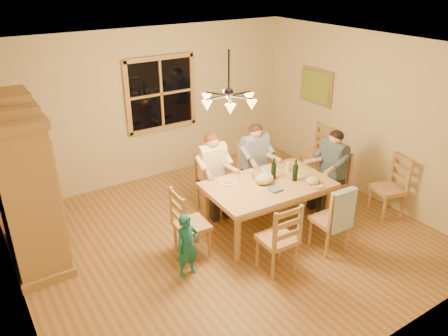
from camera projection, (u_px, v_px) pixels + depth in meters
floor at (228, 237)px, 6.38m from camera, size 5.50×5.50×0.00m
ceiling at (229, 49)px, 5.24m from camera, size 5.50×5.00×0.02m
wall_back at (151, 106)px, 7.71m from camera, size 5.50×0.02×2.70m
wall_left at (4, 210)px, 4.46m from camera, size 0.02×5.00×2.70m
wall_right at (368, 117)px, 7.16m from camera, size 0.02×5.00×2.70m
window at (161, 94)px, 7.70m from camera, size 1.30×0.06×1.30m
painting at (316, 87)px, 7.95m from camera, size 0.06×0.78×0.64m
chandelier at (229, 100)px, 5.50m from camera, size 0.77×0.68×0.71m
armoire at (25, 188)px, 5.51m from camera, size 0.66×1.40×2.30m
dining_table at (268, 189)px, 6.33m from camera, size 1.84×1.17×0.76m
chair_far_left at (213, 194)px, 6.94m from camera, size 0.46×0.44×0.99m
chair_far_right at (254, 183)px, 7.30m from camera, size 0.46×0.44×0.99m
chair_near_left at (277, 249)px, 5.62m from camera, size 0.46×0.44×0.99m
chair_near_right at (329, 229)px, 6.03m from camera, size 0.46×0.44×0.99m
chair_end_left at (192, 234)px, 5.91m from camera, size 0.44×0.46×0.99m
chair_end_right at (330, 191)px, 7.05m from camera, size 0.44×0.46×0.99m
adult_woman at (213, 164)px, 6.71m from camera, size 0.41×0.44×0.87m
adult_plaid_man at (255, 153)px, 7.08m from camera, size 0.41×0.44×0.87m
adult_slate_man at (333, 160)px, 6.82m from camera, size 0.44×0.41×0.87m
towel at (342, 211)px, 5.71m from camera, size 0.38×0.12×0.58m
wine_bottle_a at (274, 169)px, 6.35m from camera, size 0.08×0.08×0.33m
wine_bottle_b at (295, 170)px, 6.30m from camera, size 0.08×0.08×0.33m
plate_woman at (228, 182)px, 6.31m from camera, size 0.26×0.26×0.02m
plate_plaid at (270, 170)px, 6.68m from camera, size 0.26×0.26×0.02m
plate_slate at (302, 173)px, 6.56m from camera, size 0.26×0.26×0.02m
wine_glass_a at (251, 174)px, 6.39m from camera, size 0.06×0.06×0.14m
wine_glass_b at (288, 167)px, 6.64m from camera, size 0.06×0.06×0.14m
cap at (313, 180)px, 6.25m from camera, size 0.20×0.20×0.11m
napkin at (276, 190)px, 6.08m from camera, size 0.19×0.15×0.03m
cloth_bundle at (265, 179)px, 6.25m from camera, size 0.28×0.22×0.15m
child at (187, 246)px, 5.45m from camera, size 0.34×0.24×0.87m
chair_spare_front at (387, 198)px, 6.84m from camera, size 0.52×0.53×0.99m
chair_spare_back at (314, 162)px, 8.08m from camera, size 0.42×0.44×0.99m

